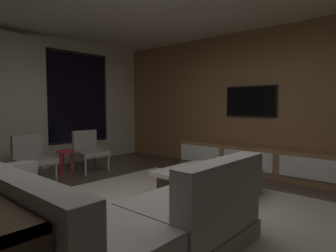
{
  "coord_description": "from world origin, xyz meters",
  "views": [
    {
      "loc": [
        -2.22,
        -2.22,
        1.26
      ],
      "look_at": [
        1.24,
        0.84,
        0.94
      ],
      "focal_mm": 30.77,
      "sensor_mm": 36.0,
      "label": 1
    }
  ],
  "objects_px": {
    "mounted_tv": "(250,101)",
    "book_stack_on_coffee_table": "(214,172)",
    "coffee_table": "(207,183)",
    "sectional_couch": "(82,220)",
    "side_stool": "(66,155)",
    "media_console": "(255,161)",
    "accent_chair_by_curtain": "(31,156)",
    "accent_chair_near_window": "(88,149)"
  },
  "relations": [
    {
      "from": "book_stack_on_coffee_table",
      "to": "media_console",
      "type": "relative_size",
      "value": 0.08
    },
    {
      "from": "sectional_couch",
      "to": "accent_chair_near_window",
      "type": "bearing_deg",
      "value": 55.94
    },
    {
      "from": "sectional_couch",
      "to": "accent_chair_near_window",
      "type": "relative_size",
      "value": 3.21
    },
    {
      "from": "accent_chair_by_curtain",
      "to": "sectional_couch",
      "type": "bearing_deg",
      "value": -105.24
    },
    {
      "from": "sectional_couch",
      "to": "side_stool",
      "type": "relative_size",
      "value": 5.43
    },
    {
      "from": "coffee_table",
      "to": "media_console",
      "type": "height_order",
      "value": "media_console"
    },
    {
      "from": "accent_chair_near_window",
      "to": "side_stool",
      "type": "bearing_deg",
      "value": -174.47
    },
    {
      "from": "media_console",
      "to": "side_stool",
      "type": "bearing_deg",
      "value": 133.37
    },
    {
      "from": "book_stack_on_coffee_table",
      "to": "media_console",
      "type": "distance_m",
      "value": 1.77
    },
    {
      "from": "media_console",
      "to": "mounted_tv",
      "type": "bearing_deg",
      "value": 47.6
    },
    {
      "from": "sectional_couch",
      "to": "media_console",
      "type": "xyz_separation_m",
      "value": [
        3.69,
        0.14,
        -0.04
      ]
    },
    {
      "from": "mounted_tv",
      "to": "book_stack_on_coffee_table",
      "type": "bearing_deg",
      "value": -167.45
    },
    {
      "from": "accent_chair_near_window",
      "to": "accent_chair_by_curtain",
      "type": "distance_m",
      "value": 1.09
    },
    {
      "from": "accent_chair_by_curtain",
      "to": "side_stool",
      "type": "xyz_separation_m",
      "value": [
        0.58,
        -0.05,
        -0.06
      ]
    },
    {
      "from": "sectional_couch",
      "to": "side_stool",
      "type": "distance_m",
      "value": 2.97
    },
    {
      "from": "accent_chair_by_curtain",
      "to": "media_console",
      "type": "height_order",
      "value": "accent_chair_by_curtain"
    },
    {
      "from": "book_stack_on_coffee_table",
      "to": "side_stool",
      "type": "xyz_separation_m",
      "value": [
        -0.62,
        2.74,
        -0.01
      ]
    },
    {
      "from": "book_stack_on_coffee_table",
      "to": "mounted_tv",
      "type": "bearing_deg",
      "value": 12.55
    },
    {
      "from": "side_stool",
      "to": "mounted_tv",
      "type": "xyz_separation_m",
      "value": [
        2.55,
        -2.31,
        0.98
      ]
    },
    {
      "from": "accent_chair_near_window",
      "to": "media_console",
      "type": "bearing_deg",
      "value": -53.92
    },
    {
      "from": "accent_chair_by_curtain",
      "to": "accent_chair_near_window",
      "type": "bearing_deg",
      "value": -0.13
    },
    {
      "from": "book_stack_on_coffee_table",
      "to": "accent_chair_by_curtain",
      "type": "bearing_deg",
      "value": 113.27
    },
    {
      "from": "accent_chair_near_window",
      "to": "accent_chair_by_curtain",
      "type": "bearing_deg",
      "value": 179.87
    },
    {
      "from": "sectional_couch",
      "to": "mounted_tv",
      "type": "relative_size",
      "value": 2.5
    },
    {
      "from": "coffee_table",
      "to": "side_stool",
      "type": "bearing_deg",
      "value": 105.63
    },
    {
      "from": "book_stack_on_coffee_table",
      "to": "accent_chair_near_window",
      "type": "height_order",
      "value": "accent_chair_near_window"
    },
    {
      "from": "book_stack_on_coffee_table",
      "to": "media_console",
      "type": "height_order",
      "value": "media_console"
    },
    {
      "from": "accent_chair_near_window",
      "to": "sectional_couch",
      "type": "bearing_deg",
      "value": -124.06
    },
    {
      "from": "book_stack_on_coffee_table",
      "to": "accent_chair_by_curtain",
      "type": "relative_size",
      "value": 0.31
    },
    {
      "from": "coffee_table",
      "to": "accent_chair_near_window",
      "type": "height_order",
      "value": "accent_chair_near_window"
    },
    {
      "from": "side_stool",
      "to": "accent_chair_by_curtain",
      "type": "bearing_deg",
      "value": 174.96
    },
    {
      "from": "coffee_table",
      "to": "side_stool",
      "type": "distance_m",
      "value": 2.66
    },
    {
      "from": "coffee_table",
      "to": "book_stack_on_coffee_table",
      "type": "height_order",
      "value": "book_stack_on_coffee_table"
    },
    {
      "from": "book_stack_on_coffee_table",
      "to": "side_stool",
      "type": "height_order",
      "value": "side_stool"
    },
    {
      "from": "coffee_table",
      "to": "accent_chair_by_curtain",
      "type": "bearing_deg",
      "value": 116.46
    },
    {
      "from": "accent_chair_by_curtain",
      "to": "book_stack_on_coffee_table",
      "type": "bearing_deg",
      "value": -66.73
    },
    {
      "from": "accent_chair_by_curtain",
      "to": "mounted_tv",
      "type": "relative_size",
      "value": 0.78
    },
    {
      "from": "accent_chair_near_window",
      "to": "side_stool",
      "type": "height_order",
      "value": "accent_chair_near_window"
    },
    {
      "from": "mounted_tv",
      "to": "media_console",
      "type": "bearing_deg",
      "value": -132.4
    },
    {
      "from": "book_stack_on_coffee_table",
      "to": "sectional_couch",
      "type": "bearing_deg",
      "value": 177.4
    },
    {
      "from": "side_stool",
      "to": "media_console",
      "type": "bearing_deg",
      "value": -46.63
    },
    {
      "from": "coffee_table",
      "to": "sectional_couch",
      "type": "bearing_deg",
      "value": -177.34
    }
  ]
}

